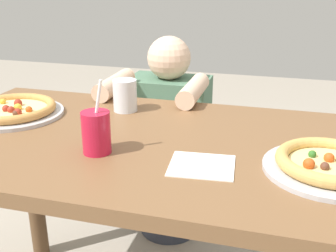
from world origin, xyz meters
The scene contains 7 objects.
dining_table centered at (0.00, 0.00, 0.64)m, with size 1.36×0.76×0.75m.
pizza_near centered at (0.51, -0.08, 0.77)m, with size 0.31×0.31×0.04m.
pizza_far centered at (-0.48, 0.07, 0.77)m, with size 0.33×0.33×0.04m.
drink_cup_colored centered at (-0.08, -0.13, 0.81)m, with size 0.08×0.08×0.20m.
water_cup_clear centered at (-0.13, 0.22, 0.81)m, with size 0.08×0.08×0.11m.
paper_napkin centered at (0.21, -0.14, 0.75)m, with size 0.16×0.14×0.00m, color white.
diner_seated centered at (-0.09, 0.64, 0.44)m, with size 0.39×0.51×0.95m.
Camera 1 is at (0.38, -1.05, 1.20)m, focal length 44.43 mm.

